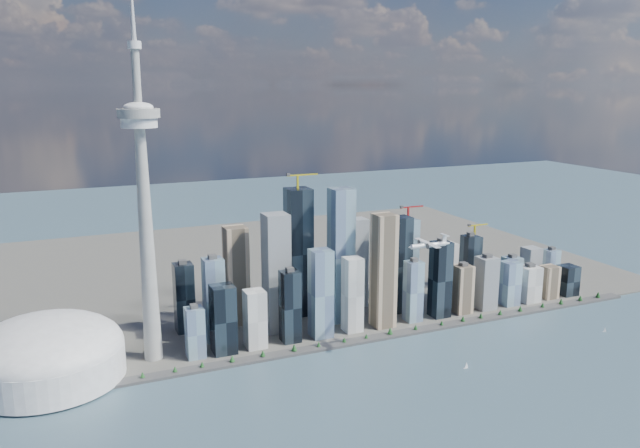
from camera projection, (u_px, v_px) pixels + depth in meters
name	position (u px, v px, depth m)	size (l,w,h in m)	color
ground	(449.00, 420.00, 746.52)	(4000.00, 4000.00, 0.00)	#375160
seawall	(356.00, 341.00, 970.34)	(1100.00, 22.00, 4.00)	#383838
land	(265.00, 266.00, 1374.12)	(1400.00, 900.00, 3.00)	#4C4C47
shoreline_trees	(356.00, 337.00, 968.86)	(960.53, 7.20, 8.80)	#3F2D1E
skyscraper_cluster	(366.00, 276.00, 1054.94)	(736.00, 142.00, 247.03)	black
needle_tower	(144.00, 201.00, 857.86)	(56.00, 56.00, 550.50)	gray
dome_stadium	(47.00, 353.00, 837.83)	(200.00, 200.00, 86.00)	silver
airplane	(429.00, 245.00, 898.23)	(68.72, 60.67, 16.79)	silver
sailboat_west	(466.00, 366.00, 881.52)	(7.23, 2.16, 10.04)	white
sailboat_east	(605.00, 330.00, 1012.62)	(5.77, 3.33, 8.16)	white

